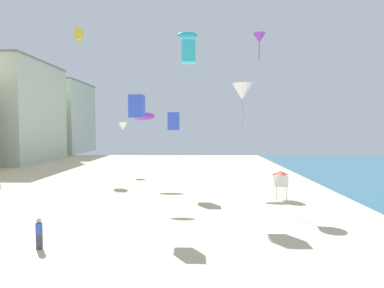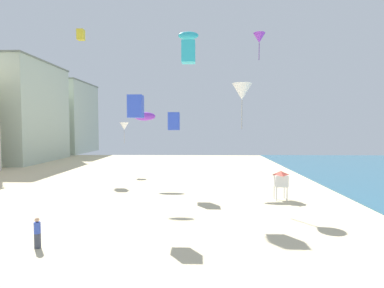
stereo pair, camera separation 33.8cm
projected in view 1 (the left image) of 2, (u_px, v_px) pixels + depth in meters
The scene contains 13 objects.
boardwalk_hotel_mid at pixel (8, 112), 56.34m from camera, with size 14.46×17.71×18.23m.
boardwalk_hotel_far at pixel (58, 118), 76.33m from camera, with size 13.82×16.35×17.36m.
kite_flyer at pixel (39, 232), 16.01m from camera, with size 0.34×0.34×1.64m.
lifeguard_stand at pixel (280, 179), 26.90m from camera, with size 1.10×1.10×2.55m.
kite_blue_box at pixel (137, 106), 20.26m from camera, with size 0.95×0.95×1.49m.
kite_purple_delta at pixel (259, 38), 25.51m from camera, with size 0.98×0.98×2.22m.
kite_white_delta at pixel (123, 126), 41.77m from camera, with size 1.26×1.26×2.85m.
kite_cyan_box at pixel (189, 52), 25.27m from camera, with size 1.12×1.12×1.76m.
kite_cyan_parafoil at pixel (187, 36), 36.84m from camera, with size 2.45×0.68×0.95m.
kite_blue_box_2 at pixel (174, 121), 29.34m from camera, with size 1.07×1.07×1.68m.
kite_yellow_box_2 at pixel (79, 34), 43.46m from camera, with size 0.94×0.94×1.48m.
kite_purple_parafoil_2 at pixel (144, 116), 34.20m from camera, with size 2.45×0.68×0.95m.
kite_white_delta_2 at pixel (242, 92), 25.28m from camera, with size 1.64×1.64×3.72m.
Camera 1 is at (4.70, -9.08, 6.38)m, focal length 28.76 mm.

